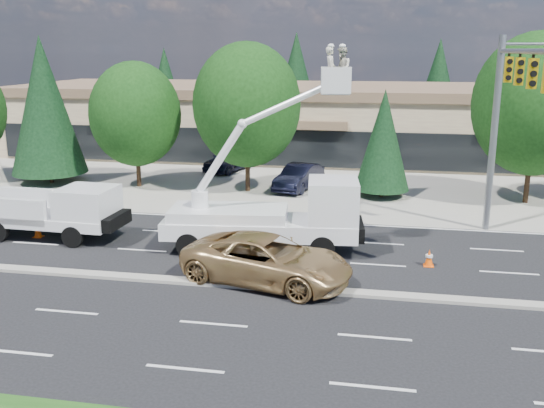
% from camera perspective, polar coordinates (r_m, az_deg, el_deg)
% --- Properties ---
extents(ground, '(140.00, 140.00, 0.00)m').
position_cam_1_polar(ground, '(22.29, -3.27, -7.73)').
color(ground, black).
rests_on(ground, ground).
extents(concrete_apron, '(140.00, 22.00, 0.01)m').
position_cam_1_polar(concrete_apron, '(41.22, 3.32, 2.63)').
color(concrete_apron, '#9C998E').
rests_on(concrete_apron, ground).
extents(road_median, '(120.00, 0.55, 0.12)m').
position_cam_1_polar(road_median, '(22.27, -3.27, -7.58)').
color(road_median, '#9C998E').
rests_on(road_median, ground).
extents(strip_mall, '(50.40, 15.40, 5.50)m').
position_cam_1_polar(strip_mall, '(50.57, 4.81, 8.02)').
color(strip_mall, tan).
rests_on(strip_mall, ground).
extents(tree_front_b, '(4.69, 4.69, 9.24)m').
position_cam_1_polar(tree_front_b, '(41.00, -20.60, 8.68)').
color(tree_front_b, '#332114').
rests_on(tree_front_b, ground).
extents(tree_front_c, '(5.57, 5.57, 7.73)m').
position_cam_1_polar(tree_front_c, '(38.31, -12.74, 8.25)').
color(tree_front_c, '#332114').
rests_on(tree_front_c, ground).
extents(tree_front_d, '(6.38, 6.38, 8.86)m').
position_cam_1_polar(tree_front_d, '(36.09, -2.38, 9.28)').
color(tree_front_d, '#332114').
rests_on(tree_front_d, ground).
extents(tree_front_e, '(3.16, 3.16, 6.22)m').
position_cam_1_polar(tree_front_e, '(35.41, 10.45, 5.95)').
color(tree_front_e, '#332114').
rests_on(tree_front_e, ground).
extents(tree_front_f, '(6.76, 6.76, 9.37)m').
position_cam_1_polar(tree_front_f, '(36.07, 23.56, 8.59)').
color(tree_front_f, '#332114').
rests_on(tree_front_f, ground).
extents(tree_back_a, '(4.34, 4.34, 8.55)m').
position_cam_1_polar(tree_back_a, '(66.28, -10.01, 10.88)').
color(tree_back_a, '#332114').
rests_on(tree_back_a, ground).
extents(tree_back_b, '(5.11, 5.11, 10.08)m').
position_cam_1_polar(tree_back_b, '(62.77, 2.29, 11.65)').
color(tree_back_b, '#332114').
rests_on(tree_back_b, ground).
extents(tree_back_c, '(4.78, 4.78, 9.42)m').
position_cam_1_polar(tree_back_c, '(62.34, 15.36, 10.81)').
color(tree_back_c, '#332114').
rests_on(tree_back_c, ground).
extents(signal_mast, '(2.76, 10.16, 9.00)m').
position_cam_1_polar(signal_mast, '(27.65, 21.19, 8.60)').
color(signal_mast, gray).
rests_on(signal_mast, ground).
extents(utility_pickup, '(6.42, 2.71, 2.43)m').
position_cam_1_polar(utility_pickup, '(29.12, -19.50, -1.15)').
color(utility_pickup, white).
rests_on(utility_pickup, ground).
extents(bucket_truck, '(8.97, 3.39, 8.59)m').
position_cam_1_polar(bucket_truck, '(25.53, 0.80, -0.34)').
color(bucket_truck, white).
rests_on(bucket_truck, ground).
extents(traffic_cone_a, '(0.40, 0.40, 0.70)m').
position_cam_1_polar(traffic_cone_a, '(29.79, -21.19, -2.28)').
color(traffic_cone_a, '#FF5308').
rests_on(traffic_cone_a, ground).
extents(traffic_cone_b, '(0.40, 0.40, 0.70)m').
position_cam_1_polar(traffic_cone_b, '(26.64, -8.10, -3.34)').
color(traffic_cone_b, '#FF5308').
rests_on(traffic_cone_b, ground).
extents(traffic_cone_c, '(0.40, 0.40, 0.70)m').
position_cam_1_polar(traffic_cone_c, '(25.62, 0.59, -3.91)').
color(traffic_cone_c, '#FF5308').
rests_on(traffic_cone_c, ground).
extents(traffic_cone_d, '(0.40, 0.40, 0.70)m').
position_cam_1_polar(traffic_cone_d, '(24.92, 14.56, -4.93)').
color(traffic_cone_d, '#FF5308').
rests_on(traffic_cone_d, ground).
extents(minivan, '(6.81, 4.35, 1.75)m').
position_cam_1_polar(minivan, '(22.33, -0.45, -5.27)').
color(minivan, tan).
rests_on(minivan, ground).
extents(parked_car_west, '(3.23, 5.21, 1.65)m').
position_cam_1_polar(parked_car_west, '(43.08, -4.04, 4.24)').
color(parked_car_west, black).
rests_on(parked_car_west, ground).
extents(parked_car_east, '(2.78, 4.95, 1.54)m').
position_cam_1_polar(parked_car_east, '(37.18, 2.55, 2.55)').
color(parked_car_east, black).
rests_on(parked_car_east, ground).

